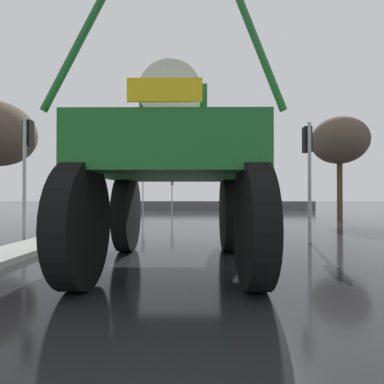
{
  "coord_description": "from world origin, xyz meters",
  "views": [
    {
      "loc": [
        1.12,
        -0.27,
        1.53
      ],
      "look_at": [
        0.82,
        9.67,
        1.63
      ],
      "focal_mm": 28.64,
      "sensor_mm": 36.0,
      "label": 1
    }
  ],
  "objects_px": {
    "traffic_signal_far_left": "(172,185)",
    "bare_tree_right": "(339,141)",
    "traffic_signal_near_right": "(308,156)",
    "oversize_sprayer": "(174,166)",
    "traffic_signal_far_right": "(143,182)",
    "traffic_signal_near_left": "(27,150)",
    "sedan_ahead": "(235,205)"
  },
  "relations": [
    {
      "from": "traffic_signal_near_left",
      "to": "traffic_signal_far_right",
      "type": "height_order",
      "value": "traffic_signal_near_left"
    },
    {
      "from": "oversize_sprayer",
      "to": "traffic_signal_far_left",
      "type": "bearing_deg",
      "value": 4.26
    },
    {
      "from": "traffic_signal_far_left",
      "to": "oversize_sprayer",
      "type": "bearing_deg",
      "value": -84.46
    },
    {
      "from": "traffic_signal_near_right",
      "to": "traffic_signal_far_right",
      "type": "distance_m",
      "value": 21.95
    },
    {
      "from": "oversize_sprayer",
      "to": "sedan_ahead",
      "type": "height_order",
      "value": "oversize_sprayer"
    },
    {
      "from": "traffic_signal_near_left",
      "to": "traffic_signal_far_left",
      "type": "relative_size",
      "value": 1.2
    },
    {
      "from": "traffic_signal_far_right",
      "to": "traffic_signal_near_left",
      "type": "bearing_deg",
      "value": -90.33
    },
    {
      "from": "traffic_signal_near_left",
      "to": "traffic_signal_near_right",
      "type": "distance_m",
      "value": 9.31
    },
    {
      "from": "oversize_sprayer",
      "to": "traffic_signal_far_left",
      "type": "height_order",
      "value": "oversize_sprayer"
    },
    {
      "from": "traffic_signal_near_right",
      "to": "bare_tree_right",
      "type": "bearing_deg",
      "value": 60.37
    },
    {
      "from": "bare_tree_right",
      "to": "traffic_signal_near_right",
      "type": "bearing_deg",
      "value": -119.63
    },
    {
      "from": "oversize_sprayer",
      "to": "traffic_signal_near_right",
      "type": "bearing_deg",
      "value": -51.52
    },
    {
      "from": "bare_tree_right",
      "to": "sedan_ahead",
      "type": "bearing_deg",
      "value": 127.02
    },
    {
      "from": "oversize_sprayer",
      "to": "traffic_signal_far_left",
      "type": "relative_size",
      "value": 1.61
    },
    {
      "from": "sedan_ahead",
      "to": "traffic_signal_far_right",
      "type": "relative_size",
      "value": 1.07
    },
    {
      "from": "traffic_signal_near_left",
      "to": "sedan_ahead",
      "type": "bearing_deg",
      "value": 61.02
    },
    {
      "from": "oversize_sprayer",
      "to": "traffic_signal_near_left",
      "type": "relative_size",
      "value": 1.35
    },
    {
      "from": "traffic_signal_near_left",
      "to": "traffic_signal_near_right",
      "type": "xyz_separation_m",
      "value": [
        9.31,
        0.0,
        -0.21
      ]
    },
    {
      "from": "traffic_signal_far_left",
      "to": "bare_tree_right",
      "type": "relative_size",
      "value": 0.56
    },
    {
      "from": "traffic_signal_near_right",
      "to": "traffic_signal_far_right",
      "type": "relative_size",
      "value": 1.0
    },
    {
      "from": "oversize_sprayer",
      "to": "traffic_signal_far_right",
      "type": "distance_m",
      "value": 23.89
    },
    {
      "from": "traffic_signal_far_left",
      "to": "traffic_signal_far_right",
      "type": "distance_m",
      "value": 2.87
    },
    {
      "from": "oversize_sprayer",
      "to": "traffic_signal_far_right",
      "type": "xyz_separation_m",
      "value": [
        -5.12,
        23.32,
        0.66
      ]
    },
    {
      "from": "traffic_signal_far_left",
      "to": "bare_tree_right",
      "type": "distance_m",
      "value": 16.18
    },
    {
      "from": "sedan_ahead",
      "to": "bare_tree_right",
      "type": "bearing_deg",
      "value": -141.9
    },
    {
      "from": "traffic_signal_far_right",
      "to": "oversize_sprayer",
      "type": "bearing_deg",
      "value": -77.62
    },
    {
      "from": "oversize_sprayer",
      "to": "traffic_signal_near_right",
      "type": "height_order",
      "value": "oversize_sprayer"
    },
    {
      "from": "traffic_signal_near_left",
      "to": "traffic_signal_far_right",
      "type": "xyz_separation_m",
      "value": [
        0.11,
        19.94,
        -0.2
      ]
    },
    {
      "from": "traffic_signal_near_right",
      "to": "bare_tree_right",
      "type": "distance_m",
      "value": 9.85
    },
    {
      "from": "traffic_signal_far_left",
      "to": "traffic_signal_near_right",
      "type": "bearing_deg",
      "value": -72.36
    },
    {
      "from": "oversize_sprayer",
      "to": "bare_tree_right",
      "type": "bearing_deg",
      "value": -38.19
    },
    {
      "from": "traffic_signal_far_right",
      "to": "bare_tree_right",
      "type": "bearing_deg",
      "value": -39.55
    }
  ]
}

